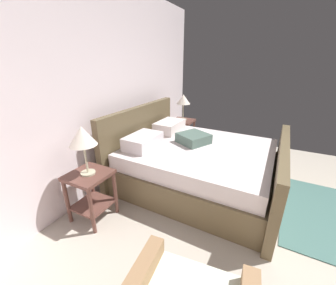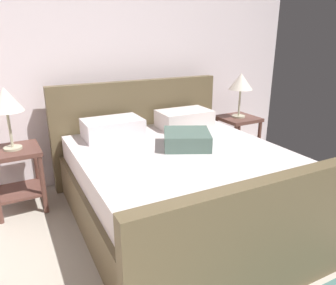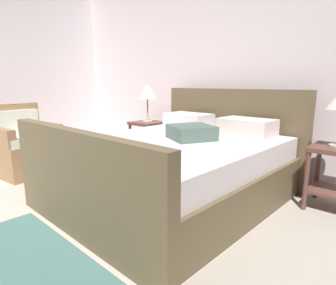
{
  "view_description": "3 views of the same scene",
  "coord_description": "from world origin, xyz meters",
  "px_view_note": "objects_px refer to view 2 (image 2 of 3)",
  "views": [
    {
      "loc": [
        -2.23,
        1.28,
        1.79
      ],
      "look_at": [
        0.12,
        2.47,
        0.74
      ],
      "focal_mm": 22.36,
      "sensor_mm": 36.0,
      "label": 1
    },
    {
      "loc": [
        -0.9,
        -0.07,
        1.6
      ],
      "look_at": [
        0.44,
        2.38,
        0.64
      ],
      "focal_mm": 34.72,
      "sensor_mm": 36.0,
      "label": 2
    },
    {
      "loc": [
        2.25,
        0.01,
        1.17
      ],
      "look_at": [
        0.36,
        2.15,
        0.58
      ],
      "focal_mm": 30.52,
      "sensor_mm": 36.0,
      "label": 3
    }
  ],
  "objects_px": {
    "bed": "(183,181)",
    "table_lamp_right": "(241,83)",
    "nightstand_left": "(16,169)",
    "table_lamp_left": "(5,101)",
    "nightstand_right": "(237,132)"
  },
  "relations": [
    {
      "from": "nightstand_left",
      "to": "table_lamp_right",
      "type": "bearing_deg",
      "value": -1.58
    },
    {
      "from": "bed",
      "to": "table_lamp_right",
      "type": "distance_m",
      "value": 1.63
    },
    {
      "from": "bed",
      "to": "table_lamp_left",
      "type": "distance_m",
      "value": 1.68
    },
    {
      "from": "nightstand_right",
      "to": "nightstand_left",
      "type": "relative_size",
      "value": 1.0
    },
    {
      "from": "bed",
      "to": "table_lamp_left",
      "type": "height_order",
      "value": "table_lamp_left"
    },
    {
      "from": "bed",
      "to": "nightstand_right",
      "type": "distance_m",
      "value": 1.49
    },
    {
      "from": "nightstand_right",
      "to": "table_lamp_left",
      "type": "xyz_separation_m",
      "value": [
        -2.54,
        0.07,
        0.63
      ]
    },
    {
      "from": "nightstand_left",
      "to": "table_lamp_left",
      "type": "bearing_deg",
      "value": 126.87
    },
    {
      "from": "table_lamp_right",
      "to": "table_lamp_left",
      "type": "distance_m",
      "value": 2.54
    },
    {
      "from": "table_lamp_right",
      "to": "bed",
      "type": "bearing_deg",
      "value": -148.6
    },
    {
      "from": "nightstand_left",
      "to": "table_lamp_left",
      "type": "relative_size",
      "value": 1.08
    },
    {
      "from": "nightstand_left",
      "to": "table_lamp_left",
      "type": "distance_m",
      "value": 0.63
    },
    {
      "from": "nightstand_left",
      "to": "table_lamp_left",
      "type": "xyz_separation_m",
      "value": [
        -0.0,
        0.0,
        0.63
      ]
    },
    {
      "from": "nightstand_right",
      "to": "nightstand_left",
      "type": "bearing_deg",
      "value": 178.42
    },
    {
      "from": "bed",
      "to": "table_lamp_right",
      "type": "relative_size",
      "value": 4.23
    }
  ]
}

